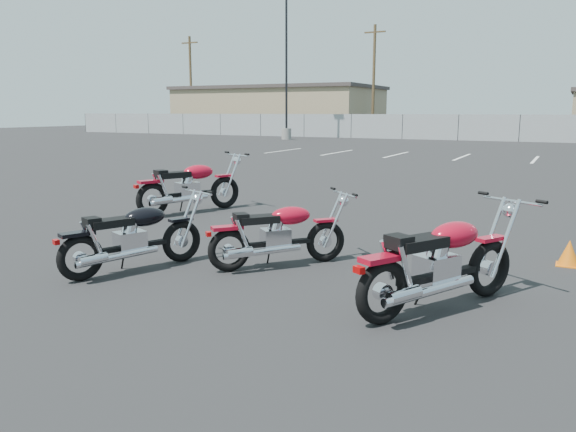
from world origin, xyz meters
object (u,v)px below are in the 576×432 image
at_px(motorcycle_front_red, 190,186).
at_px(motorcycle_third_red, 279,234).
at_px(motorcycle_second_black, 133,237).
at_px(motorcycle_rear_red, 441,262).

xyz_separation_m(motorcycle_front_red, motorcycle_third_red, (3.49, -2.73, -0.09)).
bearing_deg(motorcycle_second_black, motorcycle_rear_red, 5.11).
relative_size(motorcycle_second_black, motorcycle_rear_red, 0.92).
xyz_separation_m(motorcycle_front_red, motorcycle_second_black, (1.94, -3.76, -0.08)).
distance_m(motorcycle_front_red, motorcycle_second_black, 4.23).
bearing_deg(motorcycle_front_red, motorcycle_third_red, -38.11).
bearing_deg(motorcycle_second_black, motorcycle_third_red, 33.48).
height_order(motorcycle_third_red, motorcycle_rear_red, motorcycle_rear_red).
relative_size(motorcycle_front_red, motorcycle_second_black, 1.17).
height_order(motorcycle_second_black, motorcycle_third_red, motorcycle_second_black).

